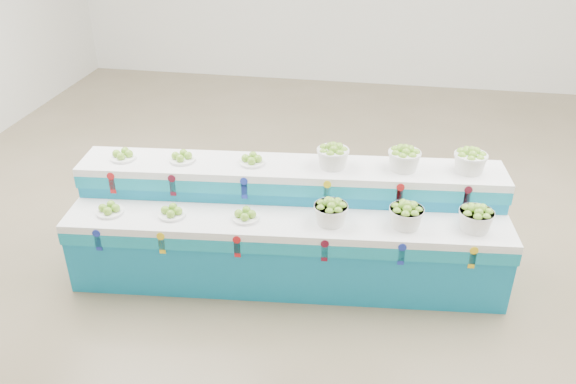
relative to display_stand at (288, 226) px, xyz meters
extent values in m
plane|color=#6F6246|center=(0.27, 0.73, -0.51)|extent=(10.00, 10.00, 0.00)
cylinder|color=white|center=(-1.55, -0.39, 0.26)|extent=(0.27, 0.27, 0.10)
cylinder|color=white|center=(-0.99, -0.34, 0.26)|extent=(0.27, 0.27, 0.10)
cylinder|color=white|center=(-0.33, -0.28, 0.26)|extent=(0.27, 0.27, 0.10)
cylinder|color=white|center=(-1.59, 0.10, 0.56)|extent=(0.27, 0.27, 0.10)
cylinder|color=white|center=(-1.03, 0.15, 0.56)|extent=(0.27, 0.27, 0.10)
cylinder|color=white|center=(-0.38, 0.21, 0.56)|extent=(0.27, 0.27, 0.10)
camera|label=1|loc=(0.78, -4.49, 2.93)|focal=36.34mm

